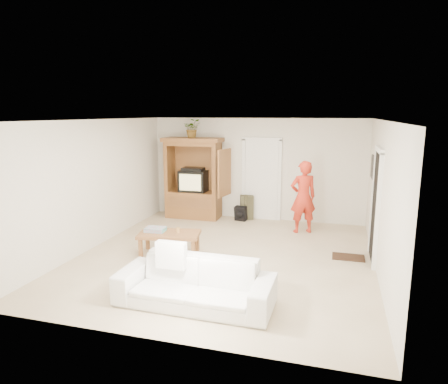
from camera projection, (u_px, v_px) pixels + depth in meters
The scene contains 19 objects.
floor at pixel (225, 257), 7.70m from camera, with size 6.00×6.00×0.00m, color tan.
ceiling at pixel (225, 120), 7.19m from camera, with size 6.00×6.00×0.00m, color white.
wall_back at pixel (256, 169), 10.28m from camera, with size 5.50×5.50×0.00m, color silver.
wall_front at pixel (154, 238), 4.61m from camera, with size 5.50×5.50×0.00m, color silver.
wall_left at pixel (96, 184), 8.18m from camera, with size 6.00×6.00×0.00m, color silver.
wall_right at pixel (382, 199), 6.71m from camera, with size 6.00×6.00×0.00m, color silver.
armoire at pixel (194, 183), 10.46m from camera, with size 1.82×1.14×2.10m.
door_back at pixel (262, 180), 10.26m from camera, with size 0.85×0.05×2.04m, color white.
doorway_right at pixel (376, 207), 7.34m from camera, with size 0.05×0.90×2.04m, color black.
framed_picture at pixel (373, 167), 8.45m from camera, with size 0.03×0.60×0.48m, color black.
doormat at pixel (348, 257), 7.65m from camera, with size 0.60×0.40×0.02m, color #382316.
plant at pixel (192, 128), 10.15m from camera, with size 0.43×0.37×0.48m, color #4C7238.
man at pixel (303, 197), 9.13m from camera, with size 0.61×0.40×1.67m, color red.
sofa at pixel (195, 283), 5.72m from camera, with size 2.25×0.88×0.66m, color silver.
coffee_table at pixel (169, 235), 7.77m from camera, with size 1.27×0.84×0.44m.
towel at pixel (155, 229), 7.83m from camera, with size 0.38×0.28×0.08m, color #D54773.
candle at pixel (178, 230), 7.76m from camera, with size 0.08×0.08×0.10m, color tan.
backpack_black at pixel (241, 214), 10.24m from camera, with size 0.30×0.17×0.37m, color black, non-canonical shape.
backpack_olive at pixel (247, 207), 10.38m from camera, with size 0.33×0.24×0.63m, color #47442B, non-canonical shape.
Camera 1 is at (1.99, -7.03, 2.73)m, focal length 32.00 mm.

